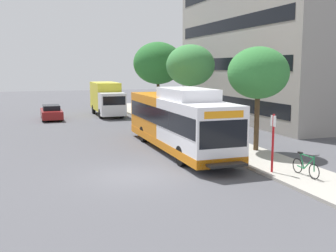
# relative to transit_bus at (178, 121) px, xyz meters

# --- Properties ---
(ground_plane) EXTENTS (120.00, 120.00, 0.00)m
(ground_plane) POSITION_rel_transit_bus_xyz_m (-3.85, 3.45, -1.70)
(ground_plane) COLOR #4C4C51
(sidewalk_curb) EXTENTS (3.00, 56.00, 0.14)m
(sidewalk_curb) POSITION_rel_transit_bus_xyz_m (3.15, 1.45, -1.63)
(sidewalk_curb) COLOR #A8A399
(sidewalk_curb) RESTS_ON ground
(transit_bus) EXTENTS (2.58, 12.25, 3.65)m
(transit_bus) POSITION_rel_transit_bus_xyz_m (0.00, 0.00, 0.00)
(transit_bus) COLOR white
(transit_bus) RESTS_ON ground
(bus_stop_sign_pole) EXTENTS (0.10, 0.36, 2.60)m
(bus_stop_sign_pole) POSITION_rel_transit_bus_xyz_m (2.06, -6.40, -0.05)
(bus_stop_sign_pole) COLOR red
(bus_stop_sign_pole) RESTS_ON sidewalk_curb
(bicycle_parked) EXTENTS (0.52, 1.76, 1.02)m
(bicycle_parked) POSITION_rel_transit_bus_xyz_m (3.05, -7.45, -1.14)
(bicycle_parked) COLOR black
(bicycle_parked) RESTS_ON sidewalk_curb
(street_tree_near_stop) EXTENTS (3.37, 3.37, 5.75)m
(street_tree_near_stop) POSITION_rel_transit_bus_xyz_m (3.98, -1.92, 2.74)
(street_tree_near_stop) COLOR #4C3823
(street_tree_near_stop) RESTS_ON sidewalk_curb
(street_tree_mid_block) EXTENTS (3.79, 3.79, 6.38)m
(street_tree_mid_block) POSITION_rel_transit_bus_xyz_m (4.04, 8.02, 3.19)
(street_tree_mid_block) COLOR #4C3823
(street_tree_mid_block) RESTS_ON sidewalk_curb
(street_tree_far_block) EXTENTS (4.75, 4.75, 7.03)m
(street_tree_far_block) POSITION_rel_transit_bus_xyz_m (3.95, 16.02, 3.44)
(street_tree_far_block) COLOR #4C3823
(street_tree_far_block) RESTS_ON sidewalk_curb
(parked_car_far_lane) EXTENTS (1.80, 4.50, 1.33)m
(parked_car_far_lane) POSITION_rel_transit_bus_xyz_m (-6.08, 16.83, -1.04)
(parked_car_far_lane) COLOR maroon
(parked_car_far_lane) RESTS_ON ground
(box_truck_background) EXTENTS (2.32, 7.01, 3.25)m
(box_truck_background) POSITION_rel_transit_bus_xyz_m (-0.66, 18.35, 0.04)
(box_truck_background) COLOR silver
(box_truck_background) RESTS_ON ground
(lattice_comm_tower) EXTENTS (1.10, 1.10, 24.61)m
(lattice_comm_tower) POSITION_rel_transit_bus_xyz_m (17.72, 30.97, 6.36)
(lattice_comm_tower) COLOR #B7B7BC
(lattice_comm_tower) RESTS_ON ground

